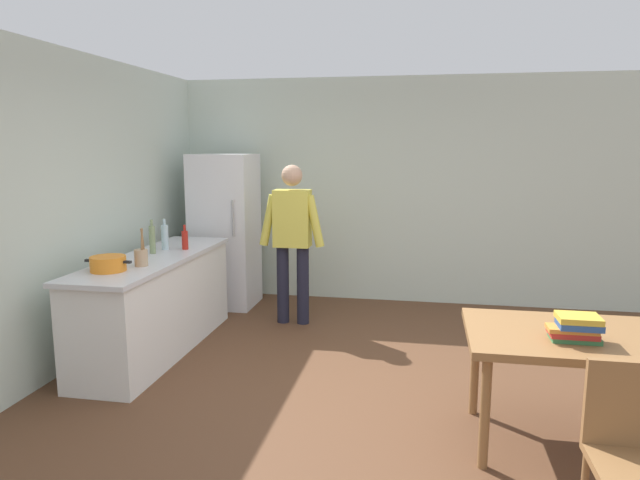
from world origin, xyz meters
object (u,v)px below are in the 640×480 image
person (292,234)px  chair (637,449)px  refrigerator (225,231)px  bottle_sauce_red (185,240)px  dining_table (582,346)px  bottle_water_clear (165,237)px  cooking_pot (108,264)px  utensil_jar (141,257)px  bottle_vinegar_tall (152,239)px  book_stack (576,328)px

person → chair: (2.35, -3.11, -0.44)m
refrigerator → bottle_sauce_red: size_ratio=7.50×
dining_table → bottle_water_clear: size_ratio=4.67×
refrigerator → cooking_pot: refrigerator is taller
utensil_jar → bottle_vinegar_tall: size_ratio=1.00×
refrigerator → person: refrigerator is taller
bottle_vinegar_tall → chair: bearing=-32.3°
bottle_sauce_red → bottle_water_clear: (-0.19, -0.04, 0.03)m
cooking_pot → bottle_water_clear: size_ratio=1.33×
refrigerator → chair: 4.95m
bottle_sauce_red → book_stack: (3.18, -1.63, -0.17)m
dining_table → utensil_jar: bearing=168.1°
bottle_vinegar_tall → book_stack: (3.39, -1.37, -0.20)m
chair → bottle_water_clear: size_ratio=3.03×
refrigerator → bottle_vinegar_tall: bearing=-96.6°
cooking_pot → bottle_vinegar_tall: size_ratio=1.25×
refrigerator → chair: bearing=-48.0°
chair → refrigerator: bearing=137.7°
dining_table → refrigerator: bearing=140.7°
utensil_jar → chair: bearing=-26.7°
cooking_pot → person: bearing=56.3°
refrigerator → cooking_pot: 2.24m
dining_table → person: bearing=137.6°
dining_table → utensil_jar: size_ratio=4.37×
person → chair: 3.93m
dining_table → bottle_water_clear: (-3.45, 1.43, 0.35)m
utensil_jar → person: bearing=56.7°
chair → bottle_water_clear: bearing=150.9°
utensil_jar → bottle_vinegar_tall: bearing=107.5°
person → bottle_vinegar_tall: bearing=-140.6°
utensil_jar → bottle_sauce_red: utensil_jar is taller
chair → dining_table: bearing=95.7°
dining_table → bottle_vinegar_tall: (-3.47, 1.22, 0.36)m
refrigerator → bottle_vinegar_tall: (-0.17, -1.48, 0.14)m
chair → cooking_pot: cooking_pot is taller
utensil_jar → book_stack: 3.33m
chair → bottle_water_clear: (-3.45, 2.40, 0.49)m
refrigerator → bottle_vinegar_tall: refrigerator is taller
dining_table → cooking_pot: bearing=172.3°
person → bottle_vinegar_tall: size_ratio=5.31×
dining_table → book_stack: bearing=-119.8°
chair → bottle_sauce_red: bottle_sauce_red is taller
cooking_pot → utensil_jar: 0.28m
refrigerator → person: size_ratio=1.06×
utensil_jar → cooking_pot: bearing=-126.4°
book_stack → person: bearing=134.6°
refrigerator → bottle_water_clear: size_ratio=6.00×
chair → cooking_pot: bearing=163.3°
refrigerator → bottle_sauce_red: bearing=-88.2°
refrigerator → utensil_jar: (-0.00, -2.01, 0.08)m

